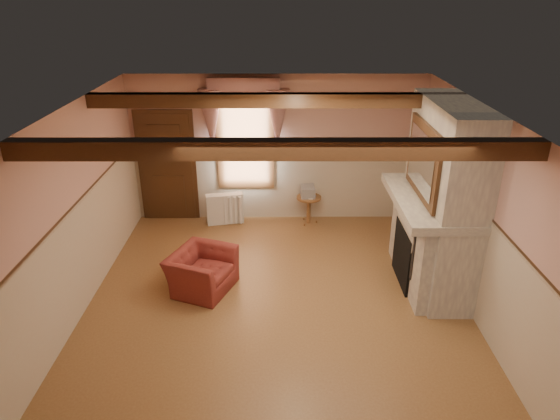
{
  "coord_description": "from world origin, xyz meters",
  "views": [
    {
      "loc": [
        0.04,
        -6.08,
        4.21
      ],
      "look_at": [
        0.05,
        0.8,
        1.12
      ],
      "focal_mm": 32.0,
      "sensor_mm": 36.0,
      "label": 1
    }
  ],
  "objects_px": {
    "radiator": "(225,209)",
    "oil_lamp": "(420,173)",
    "armchair": "(202,271)",
    "bowl": "(432,195)",
    "mantel_clock": "(419,173)",
    "side_table": "(309,210)"
  },
  "relations": [
    {
      "from": "side_table",
      "to": "radiator",
      "type": "xyz_separation_m",
      "value": [
        -1.62,
        0.0,
        0.02
      ]
    },
    {
      "from": "mantel_clock",
      "to": "side_table",
      "type": "bearing_deg",
      "value": 139.97
    },
    {
      "from": "radiator",
      "to": "oil_lamp",
      "type": "height_order",
      "value": "oil_lamp"
    },
    {
      "from": "armchair",
      "to": "side_table",
      "type": "distance_m",
      "value": 2.9
    },
    {
      "from": "mantel_clock",
      "to": "bowl",
      "type": "bearing_deg",
      "value": -90.0
    },
    {
      "from": "armchair",
      "to": "side_table",
      "type": "xyz_separation_m",
      "value": [
        1.74,
        2.32,
        -0.03
      ]
    },
    {
      "from": "bowl",
      "to": "oil_lamp",
      "type": "height_order",
      "value": "oil_lamp"
    },
    {
      "from": "bowl",
      "to": "oil_lamp",
      "type": "xyz_separation_m",
      "value": [
        0.0,
        0.67,
        0.1
      ]
    },
    {
      "from": "oil_lamp",
      "to": "armchair",
      "type": "bearing_deg",
      "value": -165.51
    },
    {
      "from": "side_table",
      "to": "oil_lamp",
      "type": "distance_m",
      "value": 2.54
    },
    {
      "from": "bowl",
      "to": "oil_lamp",
      "type": "distance_m",
      "value": 0.68
    },
    {
      "from": "side_table",
      "to": "radiator",
      "type": "bearing_deg",
      "value": 180.0
    },
    {
      "from": "radiator",
      "to": "bowl",
      "type": "distance_m",
      "value": 4.05
    },
    {
      "from": "radiator",
      "to": "oil_lamp",
      "type": "bearing_deg",
      "value": -35.78
    },
    {
      "from": "armchair",
      "to": "bowl",
      "type": "height_order",
      "value": "bowl"
    },
    {
      "from": "armchair",
      "to": "radiator",
      "type": "relative_size",
      "value": 1.34
    },
    {
      "from": "bowl",
      "to": "mantel_clock",
      "type": "bearing_deg",
      "value": 90.0
    },
    {
      "from": "armchair",
      "to": "bowl",
      "type": "bearing_deg",
      "value": -64.9
    },
    {
      "from": "armchair",
      "to": "side_table",
      "type": "bearing_deg",
      "value": -15.13
    },
    {
      "from": "radiator",
      "to": "oil_lamp",
      "type": "distance_m",
      "value": 3.78
    },
    {
      "from": "radiator",
      "to": "mantel_clock",
      "type": "relative_size",
      "value": 2.92
    },
    {
      "from": "side_table",
      "to": "mantel_clock",
      "type": "bearing_deg",
      "value": -40.03
    }
  ]
}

